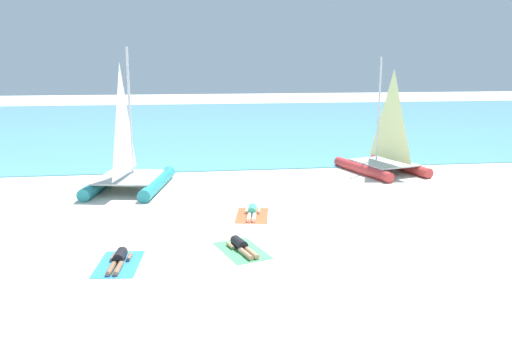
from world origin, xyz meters
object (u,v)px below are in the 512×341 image
at_px(sailboat_red, 383,156).
at_px(towel_right, 252,215).
at_px(sunbather_left, 119,259).
at_px(sailboat_teal, 129,169).
at_px(sunbather_right, 252,211).
at_px(towel_middle, 242,250).
at_px(towel_left, 119,264).
at_px(sunbather_middle, 241,246).

relative_size(sailboat_red, towel_right, 2.91).
relative_size(sailboat_red, sunbather_left, 3.53).
distance_m(sailboat_teal, sunbather_left, 8.34).
bearing_deg(towel_right, sunbather_right, 79.43).
bearing_deg(sailboat_teal, towel_right, -32.65).
relative_size(sailboat_teal, sailboat_red, 1.07).
distance_m(sailboat_teal, towel_right, 6.49).
height_order(sailboat_teal, towel_middle, sailboat_teal).
relative_size(sunbather_left, towel_right, 0.83).
xyz_separation_m(towel_middle, towel_right, (0.74, 3.36, 0.00)).
bearing_deg(sailboat_red, sunbather_right, -155.51).
bearing_deg(sunbather_left, sailboat_red, 46.64).
height_order(towel_left, sunbather_left, sunbather_left).
xyz_separation_m(sunbather_middle, sunbather_right, (0.77, 3.36, 0.00)).
distance_m(towel_left, towel_right, 5.68).
distance_m(sunbather_middle, towel_right, 3.38).
bearing_deg(towel_left, sunbather_left, 84.75).
xyz_separation_m(sailboat_red, towel_left, (-11.36, -10.07, -0.82)).
bearing_deg(towel_left, towel_right, 43.39).
bearing_deg(sailboat_red, sailboat_teal, 172.51).
height_order(sailboat_teal, sunbather_right, sailboat_teal).
relative_size(sunbather_middle, sunbather_right, 0.99).
bearing_deg(towel_middle, towel_left, -170.92).
relative_size(towel_left, sunbather_left, 1.21).
distance_m(sailboat_teal, towel_middle, 8.77).
xyz_separation_m(towel_left, towel_right, (4.13, 3.90, 0.00)).
bearing_deg(sunbather_left, sunbather_middle, 14.35).
height_order(sailboat_red, sunbather_left, sailboat_red).
xyz_separation_m(sailboat_teal, sailboat_red, (11.87, 1.72, -0.05)).
bearing_deg(towel_middle, towel_right, 77.57).
distance_m(towel_right, sunbather_right, 0.14).
height_order(towel_middle, sunbather_middle, sunbather_middle).
bearing_deg(towel_left, sailboat_teal, 93.50).
xyz_separation_m(towel_middle, sunbather_right, (0.75, 3.42, 0.13)).
bearing_deg(sailboat_red, sunbather_middle, -145.91).
bearing_deg(sunbather_middle, sailboat_teal, 99.63).
height_order(sailboat_teal, towel_right, sailboat_teal).
relative_size(towel_middle, towel_right, 1.00).
distance_m(towel_left, towel_middle, 3.43).
distance_m(sunbather_left, sunbather_right, 5.68).
bearing_deg(sunbather_right, sailboat_red, 50.79).
height_order(sunbather_middle, towel_right, sunbather_middle).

